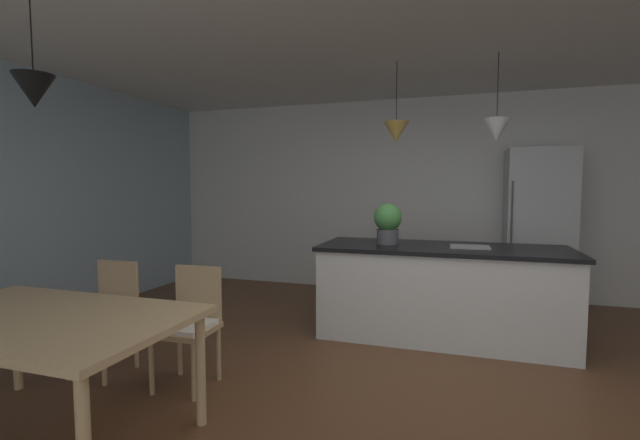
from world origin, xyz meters
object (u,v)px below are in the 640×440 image
at_px(dining_table, 39,327).
at_px(chair_far_left, 107,313).
at_px(potted_plant_on_island, 388,222).
at_px(chair_far_right, 189,322).
at_px(refrigerator, 538,229).
at_px(kitchen_island, 441,291).

xyz_separation_m(dining_table, chair_far_left, (-0.38, 0.88, -0.20)).
relative_size(dining_table, potted_plant_on_island, 4.15).
bearing_deg(chair_far_right, chair_far_left, 180.00).
xyz_separation_m(chair_far_right, potted_plant_on_island, (1.21, 1.63, 0.65)).
bearing_deg(refrigerator, potted_plant_on_island, -137.91).
bearing_deg(chair_far_right, potted_plant_on_island, 53.35).
xyz_separation_m(chair_far_right, chair_far_left, (-0.77, 0.00, 0.00)).
xyz_separation_m(chair_far_right, refrigerator, (2.81, 3.07, 0.49)).
relative_size(refrigerator, potted_plant_on_island, 4.72).
bearing_deg(chair_far_right, dining_table, -113.37).
bearing_deg(potted_plant_on_island, dining_table, -122.39).
height_order(dining_table, potted_plant_on_island, potted_plant_on_island).
xyz_separation_m(refrigerator, potted_plant_on_island, (-1.60, -1.45, 0.15)).
relative_size(chair_far_left, potted_plant_on_island, 2.12).
distance_m(chair_far_right, kitchen_island, 2.39).
relative_size(chair_far_right, kitchen_island, 0.37).
bearing_deg(chair_far_left, potted_plant_on_island, 39.49).
distance_m(kitchen_island, potted_plant_on_island, 0.85).
distance_m(dining_table, kitchen_island, 3.30).
distance_m(dining_table, chair_far_left, 0.98).
bearing_deg(potted_plant_on_island, refrigerator, 42.09).
bearing_deg(potted_plant_on_island, chair_far_left, -140.51).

